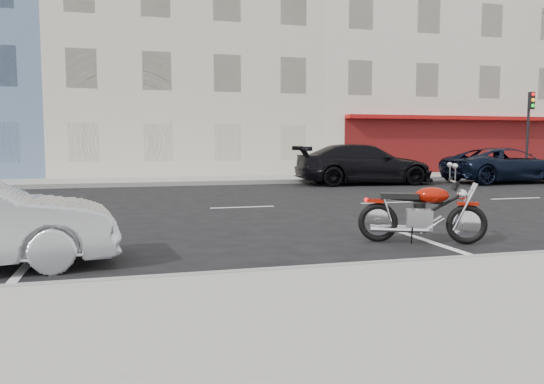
{
  "coord_description": "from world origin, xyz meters",
  "views": [
    {
      "loc": [
        -4.65,
        -12.78,
        1.6
      ],
      "look_at": [
        -2.44,
        -4.51,
        0.8
      ],
      "focal_mm": 35.0,
      "sensor_mm": 36.0,
      "label": 1
    }
  ],
  "objects_px": {
    "traffic_light": "(529,122)",
    "car_far": "(364,164)",
    "motorcycle": "(469,215)",
    "suv_far": "(506,165)",
    "fire_hydrant": "(498,165)"
  },
  "relations": [
    {
      "from": "car_far",
      "to": "fire_hydrant",
      "type": "bearing_deg",
      "value": -67.77
    },
    {
      "from": "traffic_light",
      "to": "car_far",
      "type": "height_order",
      "value": "traffic_light"
    },
    {
      "from": "fire_hydrant",
      "to": "suv_far",
      "type": "height_order",
      "value": "suv_far"
    },
    {
      "from": "fire_hydrant",
      "to": "car_far",
      "type": "xyz_separation_m",
      "value": [
        -8.03,
        -2.6,
        0.24
      ]
    },
    {
      "from": "traffic_light",
      "to": "suv_far",
      "type": "distance_m",
      "value": 5.25
    },
    {
      "from": "traffic_light",
      "to": "suv_far",
      "type": "xyz_separation_m",
      "value": [
        -3.74,
        -3.18,
        -1.86
      ]
    },
    {
      "from": "traffic_light",
      "to": "motorcycle",
      "type": "distance_m",
      "value": 19.2
    },
    {
      "from": "traffic_light",
      "to": "car_far",
      "type": "xyz_separation_m",
      "value": [
        -9.53,
        -2.43,
        -1.79
      ]
    },
    {
      "from": "traffic_light",
      "to": "car_far",
      "type": "distance_m",
      "value": 9.99
    },
    {
      "from": "motorcycle",
      "to": "suv_far",
      "type": "distance_m",
      "value": 14.23
    },
    {
      "from": "motorcycle",
      "to": "traffic_light",
      "type": "bearing_deg",
      "value": 70.92
    },
    {
      "from": "suv_far",
      "to": "car_far",
      "type": "xyz_separation_m",
      "value": [
        -5.79,
        0.75,
        0.07
      ]
    },
    {
      "from": "traffic_light",
      "to": "motorcycle",
      "type": "xyz_separation_m",
      "value": [
        -13.03,
        -13.94,
        -2.1
      ]
    },
    {
      "from": "motorcycle",
      "to": "suv_far",
      "type": "height_order",
      "value": "suv_far"
    },
    {
      "from": "motorcycle",
      "to": "suv_far",
      "type": "xyz_separation_m",
      "value": [
        9.3,
        10.76,
        0.24
      ]
    }
  ]
}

